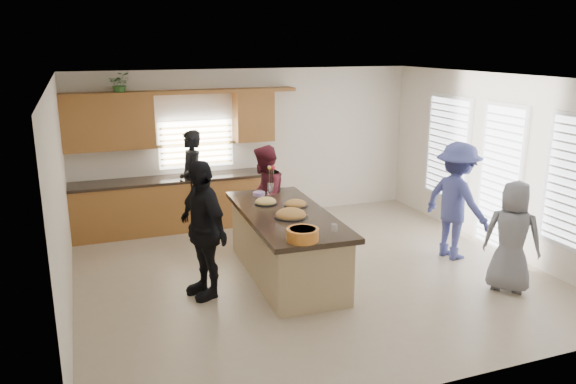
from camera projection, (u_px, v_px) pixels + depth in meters
name	position (u px, v px, depth m)	size (l,w,h in m)	color
floor	(309.00, 273.00, 8.20)	(6.50, 6.50, 0.00)	tan
room_shell	(311.00, 145.00, 7.70)	(6.52, 6.02, 2.81)	silver
back_cabinetry	(174.00, 179.00, 9.93)	(4.08, 0.66, 2.46)	#98602C
right_wall_glazing	(502.00, 168.00, 8.82)	(0.06, 4.00, 2.25)	white
island	(286.00, 246.00, 8.01)	(1.26, 2.75, 0.95)	tan
platter_front	(291.00, 215.00, 7.65)	(0.47, 0.47, 0.19)	black
platter_mid	(296.00, 204.00, 8.16)	(0.36, 0.36, 0.14)	black
platter_back	(266.00, 202.00, 8.28)	(0.35, 0.35, 0.14)	black
salad_bowl	(303.00, 234.00, 6.73)	(0.39, 0.39, 0.15)	orange
clear_cup	(334.00, 228.00, 7.08)	(0.08, 0.08, 0.09)	white
plate_stack	(259.00, 194.00, 8.74)	(0.19, 0.19, 0.06)	#B389C8
flower_vase	(272.00, 179.00, 8.86)	(0.14, 0.14, 0.44)	silver
potted_plant	(120.00, 84.00, 9.31)	(0.35, 0.30, 0.38)	#3B762F
woman_left_back	(192.00, 181.00, 9.87)	(0.66, 0.43, 1.80)	black
woman_left_mid	(264.00, 197.00, 9.07)	(0.82, 0.64, 1.68)	maroon
woman_left_front	(203.00, 229.00, 7.27)	(1.07, 0.45, 1.83)	black
woman_right_back	(456.00, 201.00, 8.59)	(1.18, 0.68, 1.82)	#3C4283
woman_right_front	(512.00, 237.00, 7.46)	(0.74, 0.48, 1.52)	slate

